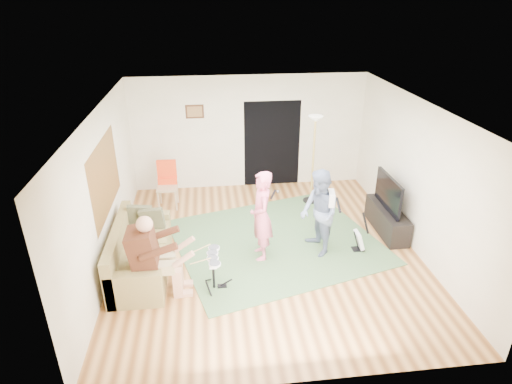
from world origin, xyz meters
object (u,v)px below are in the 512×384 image
Objects in this scene: tv_cabinet at (387,220)px; television at (388,193)px; guitarist at (319,213)px; torchiere_lamp at (314,144)px; drum_kit at (213,273)px; guitar_spare at (359,240)px; singer at (261,216)px; sofa at (137,256)px; dining_chair at (168,191)px.

television is (-0.05, 0.00, 0.60)m from tv_cabinet.
torchiere_lamp is at bearing 159.24° from guitarist.
guitar_spare reaches higher than drum_kit.
guitarist is 2.03× the size of guitar_spare.
torchiere_lamp is at bearing 51.74° from drum_kit.
guitarist is at bearing -100.37° from torchiere_lamp.
television is at bearing 101.52° from singer.
torchiere_lamp is (0.38, 2.06, 0.57)m from guitarist.
guitarist reaches higher than drum_kit.
singer is 2.64m from television.
guitarist reaches higher than guitar_spare.
guitarist is at bearing 3.71° from sofa.
torchiere_lamp is at bearing 127.92° from television.
torchiere_lamp is at bearing 32.26° from sofa.
singer is 0.83× the size of torchiere_lamp.
torchiere_lamp is (3.60, 2.27, 1.10)m from sofa.
singer is 1.60× the size of dining_chair.
guitar_spare is (4.01, 0.16, -0.06)m from sofa.
television reaches higher than guitar_spare.
torchiere_lamp reaches higher than drum_kit.
guitarist is at bearing -159.57° from tv_cabinet.
guitarist is at bearing -36.37° from dining_chair.
singer is 1.93m from guitar_spare.
drum_kit is at bearing -48.78° from singer.
drum_kit is 0.82× the size of guitar_spare.
torchiere_lamp is 3.38m from dining_chair.
guitar_spare is at bearing 16.68° from drum_kit.
drum_kit is at bearing -128.26° from torchiere_lamp.
sofa is 1.04× the size of torchiere_lamp.
drum_kit is 0.39× the size of singer.
guitar_spare is (0.79, -0.05, -0.58)m from guitarist.
drum_kit is 3.88m from torchiere_lamp.
dining_chair is at bearing -138.19° from guitarist.
torchiere_lamp is at bearing 101.07° from guitar_spare.
sofa is at bearing 153.32° from drum_kit.
guitarist reaches higher than tv_cabinet.
drum_kit is 3.21m from dining_chair.
guitar_spare is at bearing -30.37° from dining_chair.
dining_chair is (-1.81, 2.24, -0.46)m from singer.
sofa is 4.84m from television.
drum_kit is 0.47× the size of tv_cabinet.
dining_chair reaches higher than drum_kit.
singer is 2.75m from tv_cabinet.
sofa is 4.86m from tv_cabinet.
guitar_spare is 0.76× the size of dining_chair.
dining_chair is 4.71m from tv_cabinet.
drum_kit is at bearing -76.34° from guitarist.
dining_chair is at bearing 159.63° from television.
guitar_spare reaches higher than tv_cabinet.
dining_chair is at bearing -143.13° from singer.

